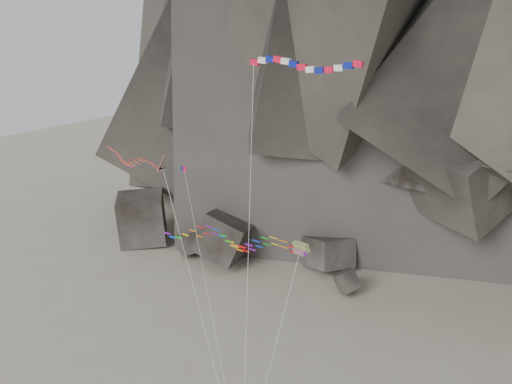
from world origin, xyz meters
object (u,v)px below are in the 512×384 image
Objects in this scene: delta_kite at (130,158)px; pennant_kite at (195,228)px; banner_kite at (302,68)px; parafoil_kite at (223,237)px.

delta_kite is 11.39m from pennant_kite.
banner_kite is 1.38× the size of pennant_kite.
parafoil_kite is (12.00, -1.70, -4.41)m from delta_kite.
banner_kite is at bearing 44.03° from pennant_kite.
banner_kite is (17.27, 1.31, 8.98)m from delta_kite.
banner_kite reaches higher than delta_kite.
delta_kite reaches higher than pennant_kite.
banner_kite is at bearing 49.02° from parafoil_kite.
parafoil_kite is 0.82× the size of pennant_kite.
parafoil_kite is 2.39m from pennant_kite.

